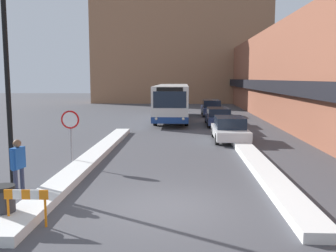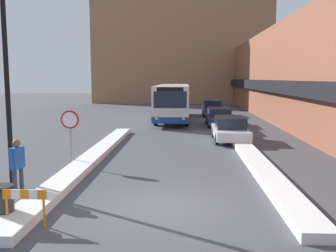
{
  "view_description": "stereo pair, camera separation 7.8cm",
  "coord_description": "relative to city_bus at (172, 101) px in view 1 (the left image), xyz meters",
  "views": [
    {
      "loc": [
        0.5,
        -10.26,
        3.66
      ],
      "look_at": [
        -0.31,
        8.73,
        1.22
      ],
      "focal_mm": 40.0,
      "sensor_mm": 36.0,
      "label": 1
    },
    {
      "loc": [
        0.58,
        -10.26,
        3.66
      ],
      "look_at": [
        -0.31,
        8.73,
        1.22
      ],
      "focal_mm": 40.0,
      "sensor_mm": 36.0,
      "label": 2
    }
  ],
  "objects": [
    {
      "name": "parked_car_middle",
      "position": [
        3.7,
        -3.44,
        -0.99
      ],
      "size": [
        1.91,
        4.82,
        1.35
      ],
      "color": "navy",
      "rests_on": "ground_plane"
    },
    {
      "name": "building_backdrop_far",
      "position": [
        0.5,
        25.04,
        8.11
      ],
      "size": [
        26.0,
        8.0,
        19.57
      ],
      "color": "#996B4C",
      "rests_on": "ground_plane"
    },
    {
      "name": "city_bus",
      "position": [
        0.0,
        0.0,
        0.0
      ],
      "size": [
        2.71,
        12.62,
        3.06
      ],
      "color": "silver",
      "rests_on": "ground_plane"
    },
    {
      "name": "snow_bank_right",
      "position": [
        4.1,
        -18.23,
        -1.54
      ],
      "size": [
        0.9,
        12.76,
        0.27
      ],
      "color": "silver",
      "rests_on": "ground_plane"
    },
    {
      "name": "snow_bank_left",
      "position": [
        -3.1,
        -16.39,
        -1.54
      ],
      "size": [
        0.9,
        17.36,
        0.27
      ],
      "color": "silver",
      "rests_on": "ground_plane"
    },
    {
      "name": "stop_sign",
      "position": [
        -3.7,
        -17.41,
        0.02
      ],
      "size": [
        0.76,
        0.08,
        2.34
      ],
      "color": "gray",
      "rests_on": "ground_plane"
    },
    {
      "name": "parked_car_front",
      "position": [
        3.7,
        -10.72,
        -0.97
      ],
      "size": [
        1.91,
        4.38,
        1.41
      ],
      "color": "silver",
      "rests_on": "ground_plane"
    },
    {
      "name": "construction_barricade",
      "position": [
        -2.87,
        -23.86,
        -1.01
      ],
      "size": [
        1.1,
        0.06,
        0.94
      ],
      "color": "orange",
      "rests_on": "ground_plane"
    },
    {
      "name": "ground_plane",
      "position": [
        0.5,
        -22.34,
        -1.67
      ],
      "size": [
        160.0,
        160.0,
        0.0
      ],
      "primitive_type": "plane",
      "color": "#47474C"
    },
    {
      "name": "pedestrian",
      "position": [
        -4.12,
        -21.49,
        -0.6
      ],
      "size": [
        0.32,
        0.57,
        1.79
      ],
      "rotation": [
        0.0,
        0.0,
        1.35
      ],
      "color": "#333851",
      "rests_on": "ground_plane"
    },
    {
      "name": "building_row_right",
      "position": [
        10.47,
        1.66,
        2.24
      ],
      "size": [
        5.5,
        60.0,
        7.85
      ],
      "color": "brown",
      "rests_on": "ground_plane"
    },
    {
      "name": "parked_car_back",
      "position": [
        3.7,
        4.12,
        -0.91
      ],
      "size": [
        1.86,
        4.71,
        1.54
      ],
      "color": "navy",
      "rests_on": "ground_plane"
    },
    {
      "name": "street_lamp",
      "position": [
        -4.44,
        -20.69,
        2.81
      ],
      "size": [
        1.46,
        0.36,
        7.36
      ],
      "color": "black",
      "rests_on": "ground_plane"
    },
    {
      "name": "trash_bin",
      "position": [
        -3.58,
        -23.58,
        -1.2
      ],
      "size": [
        0.59,
        0.59,
        0.95
      ],
      "color": "#38383D",
      "rests_on": "ground_plane"
    }
  ]
}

